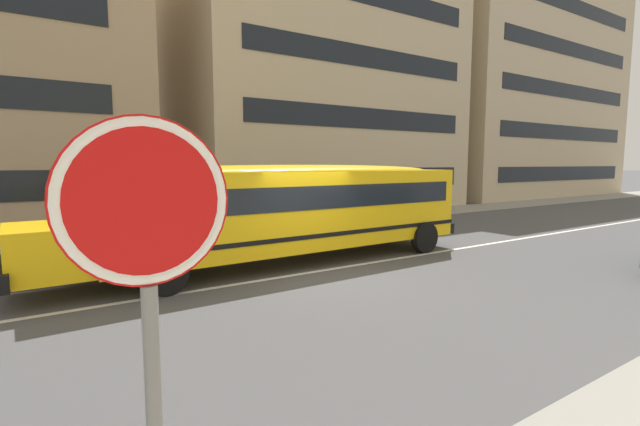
% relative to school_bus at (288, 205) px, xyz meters
% --- Properties ---
extents(ground_plane, '(400.00, 400.00, 0.00)m').
position_rel_school_bus_xyz_m(ground_plane, '(-0.10, -1.26, -1.59)').
color(ground_plane, '#4C4C4F').
extents(sidewalk_far, '(120.00, 3.00, 0.01)m').
position_rel_school_bus_xyz_m(sidewalk_far, '(-0.10, 6.93, -1.58)').
color(sidewalk_far, gray).
rests_on(sidewalk_far, ground_plane).
extents(lane_centreline, '(110.00, 0.16, 0.01)m').
position_rel_school_bus_xyz_m(lane_centreline, '(-0.10, -1.26, -1.58)').
color(lane_centreline, silver).
rests_on(lane_centreline, ground_plane).
extents(school_bus, '(11.99, 2.85, 2.67)m').
position_rel_school_bus_xyz_m(school_bus, '(0.00, 0.00, 0.00)').
color(school_bus, yellow).
rests_on(school_bus, ground_plane).
extents(stop_sign_post, '(0.70, 0.07, 2.90)m').
position_rel_school_bus_xyz_m(stop_sign_post, '(-5.54, -8.55, 0.65)').
color(stop_sign_post, slate).
rests_on(stop_sign_post, ground_plane).
extents(apartment_block_far_centre, '(17.05, 12.00, 16.50)m').
position_rel_school_bus_xyz_m(apartment_block_far_centre, '(9.67, 14.40, 6.66)').
color(apartment_block_far_centre, '#C6B28E').
rests_on(apartment_block_far_centre, ground_plane).
extents(apartment_block_far_right, '(20.58, 10.13, 19.70)m').
position_rel_school_bus_xyz_m(apartment_block_far_right, '(30.13, 13.47, 8.26)').
color(apartment_block_far_right, '#C6B28E').
rests_on(apartment_block_far_right, ground_plane).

